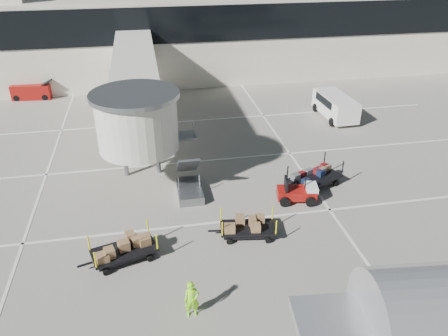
{
  "coord_description": "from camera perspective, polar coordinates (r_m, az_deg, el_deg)",
  "views": [
    {
      "loc": [
        -3.41,
        -16.5,
        13.59
      ],
      "look_at": [
        0.49,
        4.2,
        2.0
      ],
      "focal_mm": 35.0,
      "sensor_mm": 36.0,
      "label": 1
    }
  ],
  "objects": [
    {
      "name": "box_cart_near",
      "position": [
        21.99,
        3.35,
        -7.76
      ],
      "size": [
        3.42,
        1.72,
        1.31
      ],
      "rotation": [
        0.0,
        0.0,
        -0.14
      ],
      "color": "black",
      "rests_on": "ground"
    },
    {
      "name": "lane_markings",
      "position": [
        29.31,
        -4.07,
        1.14
      ],
      "size": [
        40.0,
        30.0,
        0.02
      ],
      "color": "white",
      "rests_on": "ground"
    },
    {
      "name": "minivan",
      "position": [
        36.79,
        14.25,
        8.07
      ],
      "size": [
        2.29,
        4.9,
        1.83
      ],
      "rotation": [
        0.0,
        0.0,
        0.04
      ],
      "color": "white",
      "rests_on": "ground"
    },
    {
      "name": "terminal",
      "position": [
        47.5,
        -7.06,
        17.09
      ],
      "size": [
        64.0,
        12.11,
        15.2
      ],
      "color": "silver",
      "rests_on": "ground"
    },
    {
      "name": "box_cart_far",
      "position": [
        21.03,
        -12.7,
        -10.35
      ],
      "size": [
        3.68,
        2.22,
        1.41
      ],
      "rotation": [
        0.0,
        0.0,
        0.28
      ],
      "color": "black",
      "rests_on": "ground"
    },
    {
      "name": "ground",
      "position": [
        21.65,
        0.81,
        -10.08
      ],
      "size": [
        140.0,
        140.0,
        0.0
      ],
      "primitive_type": "plane",
      "color": "#AAA498",
      "rests_on": "ground"
    },
    {
      "name": "suitcase_cart",
      "position": [
        26.49,
        11.79,
        -1.3
      ],
      "size": [
        3.97,
        2.82,
        1.56
      ],
      "rotation": [
        0.0,
        0.0,
        0.43
      ],
      "color": "black",
      "rests_on": "ground"
    },
    {
      "name": "ground_worker",
      "position": [
        17.88,
        -4.23,
        -16.74
      ],
      "size": [
        0.61,
        0.4,
        1.69
      ],
      "primitive_type": "imported",
      "rotation": [
        0.0,
        0.0,
        0.0
      ],
      "color": "#89F319",
      "rests_on": "ground"
    },
    {
      "name": "baggage_tug",
      "position": [
        24.97,
        9.59,
        -3.19
      ],
      "size": [
        2.35,
        1.73,
        1.44
      ],
      "rotation": [
        0.0,
        0.0,
        -0.18
      ],
      "color": "maroon",
      "rests_on": "ground"
    },
    {
      "name": "belt_loader",
      "position": [
        43.69,
        -23.76,
        9.17
      ],
      "size": [
        3.72,
        1.74,
        1.74
      ],
      "rotation": [
        0.0,
        0.0,
        -0.09
      ],
      "color": "maroon",
      "rests_on": "ground"
    },
    {
      "name": "jet_bridge",
      "position": [
        30.24,
        -11.38,
        10.33
      ],
      "size": [
        5.7,
        20.4,
        6.03
      ],
      "color": "silver",
      "rests_on": "ground"
    }
  ]
}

